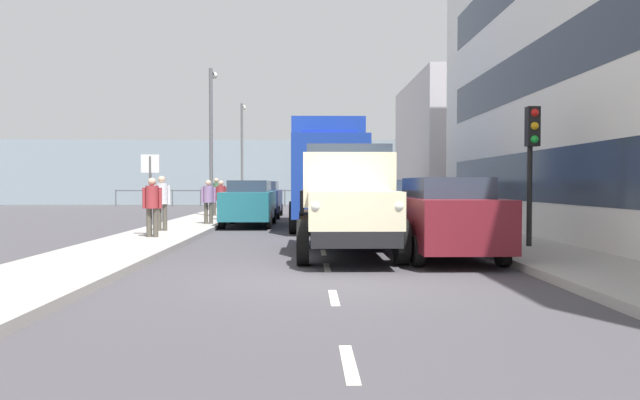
{
  "coord_description": "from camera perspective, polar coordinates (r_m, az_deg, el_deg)",
  "views": [
    {
      "loc": [
        0.36,
        9.73,
        1.59
      ],
      "look_at": [
        0.02,
        -6.28,
        1.14
      ],
      "focal_mm": 31.9,
      "sensor_mm": 36.0,
      "label": 1
    }
  ],
  "objects": [
    {
      "name": "car_white_kerbside_3",
      "position": [
        29.84,
        4.38,
        0.28
      ],
      "size": [
        1.84,
        4.03,
        1.72
      ],
      "color": "white",
      "rests_on": "ground_plane"
    },
    {
      "name": "lamp_post_promenade",
      "position": [
        26.21,
        -10.82,
        7.04
      ],
      "size": [
        0.32,
        1.14,
        6.62
      ],
      "color": "#59595B",
      "rests_on": "sidewalk_right"
    },
    {
      "name": "pedestrian_strolling",
      "position": [
        20.93,
        -11.13,
        0.18
      ],
      "size": [
        0.53,
        0.34,
        1.58
      ],
      "color": "#4C473D",
      "rests_on": "sidewalk_right"
    },
    {
      "name": "street_sign",
      "position": [
        16.29,
        -16.65,
        1.88
      ],
      "size": [
        0.5,
        0.07,
        2.25
      ],
      "color": "#4C4C4C",
      "rests_on": "sidewalk_right"
    },
    {
      "name": "sidewalk_left",
      "position": [
        21.37,
        12.44,
        -2.49
      ],
      "size": [
        2.35,
        40.99,
        0.15
      ],
      "primitive_type": "cube",
      "color": "#9E9993",
      "rests_on": "ground_plane"
    },
    {
      "name": "pedestrian_with_bag",
      "position": [
        16.04,
        -16.48,
        -0.23
      ],
      "size": [
        0.53,
        0.34,
        1.61
      ],
      "color": "#4C473D",
      "rests_on": "sidewalk_right"
    },
    {
      "name": "ground_plane",
      "position": [
        20.77,
        -0.23,
        -2.77
      ],
      "size": [
        80.0,
        80.0,
        0.0
      ],
      "primitive_type": "plane",
      "color": "#423F44"
    },
    {
      "name": "pedestrian_couple_b",
      "position": [
        18.13,
        -15.58,
        0.14
      ],
      "size": [
        0.53,
        0.34,
        1.69
      ],
      "color": "#4C473D",
      "rests_on": "sidewalk_right"
    },
    {
      "name": "car_silver_kerbside_1",
      "position": [
        18.66,
        7.76,
        -0.52
      ],
      "size": [
        1.88,
        4.44,
        1.72
      ],
      "color": "#B7BABF",
      "rests_on": "ground_plane"
    },
    {
      "name": "lamp_post_far",
      "position": [
        37.32,
        -7.81,
        5.45
      ],
      "size": [
        0.32,
        1.14,
        6.65
      ],
      "color": "#59595B",
      "rests_on": "sidewalk_right"
    },
    {
      "name": "car_maroon_kerbside_near",
      "position": [
        12.53,
        12.24,
        -1.59
      ],
      "size": [
        1.82,
        4.54,
        1.72
      ],
      "color": "maroon",
      "rests_on": "ground_plane"
    },
    {
      "name": "pedestrian_near_railing",
      "position": [
        26.25,
        -10.36,
        0.65
      ],
      "size": [
        0.53,
        0.34,
        1.71
      ],
      "color": "#4C473D",
      "rests_on": "sidewalk_right"
    },
    {
      "name": "traffic_light_near",
      "position": [
        13.92,
        20.47,
        5.16
      ],
      "size": [
        0.28,
        0.41,
        3.2
      ],
      "color": "black",
      "rests_on": "sidewalk_left"
    },
    {
      "name": "building_far_block",
      "position": [
        35.95,
        14.38,
        5.26
      ],
      "size": [
        6.83,
        11.29,
        7.81
      ],
      "color": "#B7B2B7",
      "rests_on": "ground_plane"
    },
    {
      "name": "car_teal_oppositeside_0",
      "position": [
        21.56,
        -7.07,
        -0.24
      ],
      "size": [
        1.84,
        4.49,
        1.72
      ],
      "color": "#1E6670",
      "rests_on": "ground_plane"
    },
    {
      "name": "seawall_railing",
      "position": [
        40.61,
        -0.73,
        0.66
      ],
      "size": [
        28.08,
        0.08,
        1.2
      ],
      "color": "#4C5156",
      "rests_on": "ground_plane"
    },
    {
      "name": "truck_vintage_cream",
      "position": [
        12.39,
        2.8,
        -0.28
      ],
      "size": [
        2.17,
        5.64,
        2.43
      ],
      "color": "black",
      "rests_on": "ground_plane"
    },
    {
      "name": "car_navy_oppositeside_1",
      "position": [
        27.23,
        -5.86,
        0.15
      ],
      "size": [
        1.85,
        4.52,
        1.72
      ],
      "color": "navy",
      "rests_on": "ground_plane"
    },
    {
      "name": "pedestrian_by_lamp",
      "position": [
        23.26,
        -9.89,
        0.32
      ],
      "size": [
        0.53,
        0.34,
        1.58
      ],
      "color": "#383342",
      "rests_on": "sidewalk_right"
    },
    {
      "name": "car_grey_kerbside_2",
      "position": [
        24.99,
        5.47,
        0.01
      ],
      "size": [
        1.77,
        3.96,
        1.72
      ],
      "color": "slate",
      "rests_on": "ground_plane"
    },
    {
      "name": "road_centreline_markings",
      "position": [
        20.0,
        -0.19,
        -2.93
      ],
      "size": [
        0.12,
        35.99,
        0.01
      ],
      "color": "silver",
      "rests_on": "ground_plane"
    },
    {
      "name": "sidewalk_right",
      "position": [
        21.21,
        -13.0,
        -2.52
      ],
      "size": [
        2.35,
        40.99,
        0.15
      ],
      "primitive_type": "cube",
      "color": "#9E9993",
      "rests_on": "ground_plane"
    },
    {
      "name": "lorry_cargo_blue",
      "position": [
        20.93,
        0.68,
        2.95
      ],
      "size": [
        2.58,
        8.2,
        3.87
      ],
      "color": "#193899",
      "rests_on": "ground_plane"
    },
    {
      "name": "sea_horizon",
      "position": [
        44.21,
        -0.77,
        2.79
      ],
      "size": [
        80.0,
        0.8,
        5.0
      ],
      "primitive_type": "cube",
      "color": "#84939E",
      "rests_on": "ground_plane"
    }
  ]
}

